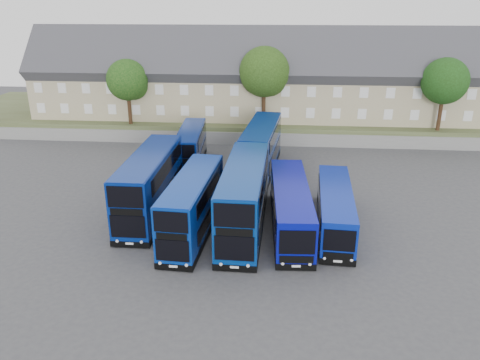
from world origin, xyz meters
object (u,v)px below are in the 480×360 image
tree_west (129,81)px  tree_mid (266,74)px  dd_front_left (150,185)px  tree_east (446,83)px  dd_front_mid (193,206)px  coach_east_a (290,208)px  tree_far (478,71)px

tree_west → tree_mid: (16.00, 0.50, 1.02)m
dd_front_left → tree_east: (28.26, 20.46, 5.04)m
dd_front_left → tree_east: tree_east is taller
dd_front_left → dd_front_mid: size_ratio=1.10×
tree_west → dd_front_left: bearing=-69.3°
dd_front_mid → tree_mid: 25.30m
coach_east_a → dd_front_mid: bearing=-171.7°
dd_front_mid → tree_far: 43.50m
dd_front_mid → tree_west: 26.90m
dd_front_left → dd_front_mid: 5.13m
dd_front_left → tree_east: 35.26m
dd_front_left → tree_far: (34.26, 27.46, 5.38)m
coach_east_a → tree_west: (-18.72, 22.33, 5.42)m
tree_east → tree_mid: bearing=178.6°
dd_front_mid → tree_mid: (4.30, 24.21, 5.96)m
tree_west → tree_far: size_ratio=0.88×
coach_east_a → tree_far: (23.28, 29.33, 6.09)m
tree_east → tree_west: bearing=-180.0°
coach_east_a → tree_west: bearing=127.1°
tree_far → tree_mid: bearing=-166.0°
tree_west → tree_far: tree_far is taller
tree_mid → tree_far: 26.80m
tree_west → tree_mid: tree_mid is taller
tree_east → tree_far: size_ratio=0.94×
dd_front_left → tree_west: tree_west is taller
tree_far → coach_east_a: bearing=-128.4°
dd_front_mid → tree_west: bearing=119.9°
coach_east_a → tree_mid: tree_mid is taller
dd_front_mid → tree_far: (30.30, 30.71, 5.62)m
coach_east_a → tree_east: size_ratio=1.51×
coach_east_a → tree_west: size_ratio=1.61×
tree_west → tree_east: (36.00, 0.00, 0.34)m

